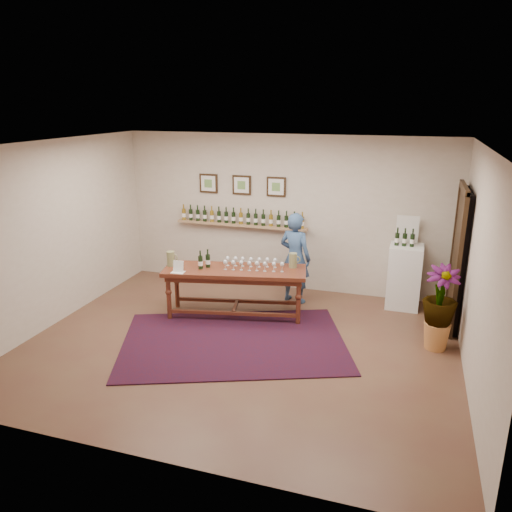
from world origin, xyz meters
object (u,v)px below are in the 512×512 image
(tasting_table, at_px, (235,276))
(potted_plant, at_px, (439,308))
(person, at_px, (295,258))
(display_pedestal, at_px, (404,276))

(tasting_table, height_order, potted_plant, potted_plant)
(tasting_table, relative_size, person, 1.49)
(potted_plant, bearing_deg, person, 154.30)
(tasting_table, distance_m, person, 1.18)
(person, bearing_deg, tasting_table, 64.66)
(display_pedestal, relative_size, person, 0.68)
(display_pedestal, xyz_separation_m, potted_plant, (0.50, -1.43, 0.08))
(display_pedestal, height_order, person, person)
(person, bearing_deg, potted_plant, 170.22)
(tasting_table, relative_size, display_pedestal, 2.20)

